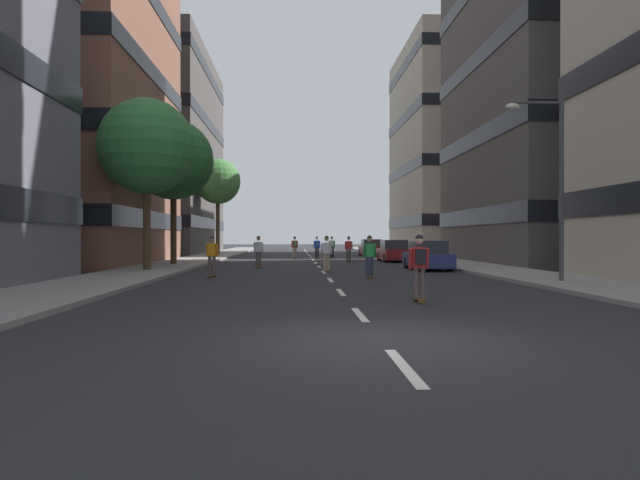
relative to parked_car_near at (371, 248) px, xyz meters
The scene contains 24 objects.
ground_plane 10.90m from the parked_car_near, 120.48° to the right, with size 190.38×190.38×0.00m, color #28282B.
sidewalk_left 15.08m from the parked_car_near, 158.95° to the right, with size 3.65×87.26×0.14m, color gray.
sidewalk_right 6.23m from the parked_car_near, 60.78° to the right, with size 3.65×87.26×0.14m, color gray.
lane_markings 9.83m from the parked_car_near, 124.24° to the right, with size 0.16×72.20×0.01m.
building_left_mid 30.47m from the parked_car_near, 150.10° to the right, with size 17.55×16.92×23.38m.
building_left_far 28.22m from the parked_car_near, 158.51° to the left, with size 17.55×22.68×20.93m.
building_right_mid 24.47m from the parked_car_near, 46.20° to the right, with size 17.55×17.09×30.50m.
building_right_far 19.71m from the parked_car_near, 35.52° to the left, with size 17.55×17.92×22.25m.
parked_car_near is the anchor object (origin of this frame).
parked_car_mid 21.44m from the parked_car_near, 90.00° to the right, with size 1.82×4.40×1.52m.
parked_car_far 11.49m from the parked_car_near, 90.00° to the right, with size 1.82×4.40×1.52m.
street_tree_near 27.47m from the parked_car_near, 121.48° to the right, with size 4.62×4.62×8.27m.
street_tree_mid 15.54m from the parked_car_near, behind, with size 4.23×4.23×8.91m.
street_tree_far 22.72m from the parked_car_near, 129.67° to the right, with size 4.71×4.71×8.48m.
streetlamp_right 30.91m from the parked_car_near, 85.72° to the right, with size 2.13×0.30×6.50m.
skater_0 8.41m from the parked_car_near, 127.84° to the right, with size 0.57×0.92×1.78m.
skater_1 6.55m from the parked_car_near, 126.66° to the right, with size 0.53×0.90×1.78m.
skater_2 21.13m from the parked_car_near, 115.03° to the right, with size 0.55×0.92×1.78m.
skater_3 28.45m from the parked_car_near, 111.53° to the right, with size 0.55×0.91×1.78m.
skater_4 36.00m from the parked_car_near, 95.86° to the right, with size 0.54×0.90×1.78m.
skater_5 27.51m from the parked_car_near, 98.00° to the right, with size 0.53×0.90×1.78m.
skater_6 8.41m from the parked_car_near, 145.22° to the right, with size 0.56×0.92×1.78m.
skater_7 12.17m from the parked_car_near, 105.17° to the right, with size 0.57×0.92×1.78m.
skater_8 23.35m from the parked_car_near, 103.25° to the right, with size 0.54×0.91×1.78m.
Camera 1 is at (-1.45, -9.29, 1.70)m, focal length 31.53 mm.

